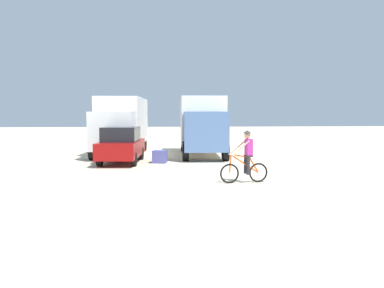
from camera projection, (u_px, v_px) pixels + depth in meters
ground_plane at (185, 185)px, 12.45m from camera, size 120.00×120.00×0.00m
box_truck_white_box at (122, 123)px, 21.95m from camera, size 2.84×6.90×3.35m
box_truck_avon_van at (202, 123)px, 21.59m from camera, size 2.66×6.85×3.35m
sedan_parked at (122, 145)px, 18.22m from camera, size 2.09×4.33×1.76m
cyclist_orange_shirt at (246, 158)px, 12.87m from camera, size 1.72×0.52×1.82m
supply_crate at (160, 157)px, 18.23m from camera, size 0.76×0.75×0.61m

